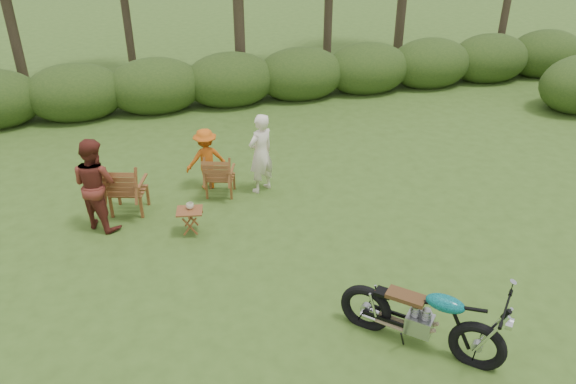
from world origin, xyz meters
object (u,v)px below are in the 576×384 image
object	(u,v)px
lawn_chair_right	(221,194)
cup	(190,206)
adult_a	(262,190)
adult_b	(103,225)
motorcycle	(417,343)
child	(208,187)
side_table	(191,222)
lawn_chair_left	(131,211)

from	to	relation	value
lawn_chair_right	cup	size ratio (longest dim) A/B	6.79
lawn_chair_right	adult_a	distance (m)	0.80
adult_a	adult_b	xyz separation A→B (m)	(-3.01, -0.53, 0.00)
motorcycle	lawn_chair_right	distance (m)	5.06
adult_a	child	world-z (taller)	adult_a
side_table	cup	world-z (taller)	cup
side_table	child	world-z (taller)	child
cup	adult_a	distance (m)	1.97
motorcycle	side_table	world-z (taller)	motorcycle
adult_a	cup	bearing A→B (deg)	7.31
motorcycle	adult_a	xyz separation A→B (m)	(-1.02, 4.66, 0.00)
motorcycle	cup	xyz separation A→B (m)	(-2.52, 3.51, 0.52)
cup	adult_a	size ratio (longest dim) A/B	0.08
motorcycle	adult_a	distance (m)	4.77
adult_b	child	distance (m)	2.21
motorcycle	cup	world-z (taller)	motorcycle
cup	child	size ratio (longest dim) A/B	0.10
lawn_chair_left	child	xyz separation A→B (m)	(1.51, 0.55, 0.00)
lawn_chair_left	adult_b	xyz separation A→B (m)	(-0.50, -0.38, 0.00)
child	side_table	bearing A→B (deg)	63.44
lawn_chair_right	adult_b	size ratio (longest dim) A/B	0.52
lawn_chair_right	adult_b	world-z (taller)	adult_b
adult_a	child	bearing A→B (deg)	-51.87
side_table	adult_a	bearing A→B (deg)	38.30
lawn_chair_left	lawn_chair_right	bearing A→B (deg)	-156.19
motorcycle	child	distance (m)	5.45
cup	adult_a	bearing A→B (deg)	37.51
adult_a	lawn_chair_left	bearing A→B (deg)	-26.84
lawn_chair_left	motorcycle	bearing A→B (deg)	145.02
adult_a	adult_b	size ratio (longest dim) A/B	0.96
side_table	child	xyz separation A→B (m)	(0.52, 1.60, -0.23)
motorcycle	cup	size ratio (longest dim) A/B	16.13
adult_a	child	distance (m)	1.08
adult_b	child	size ratio (longest dim) A/B	1.34
cup	adult_b	size ratio (longest dim) A/B	0.08
lawn_chair_right	adult_a	world-z (taller)	adult_a
adult_b	child	world-z (taller)	adult_b
lawn_chair_left	side_table	world-z (taller)	lawn_chair_left
motorcycle	side_table	size ratio (longest dim) A/B	4.44
cup	child	world-z (taller)	child
lawn_chair_left	cup	bearing A→B (deg)	151.92
lawn_chair_right	lawn_chair_left	xyz separation A→B (m)	(-1.71, -0.20, 0.00)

